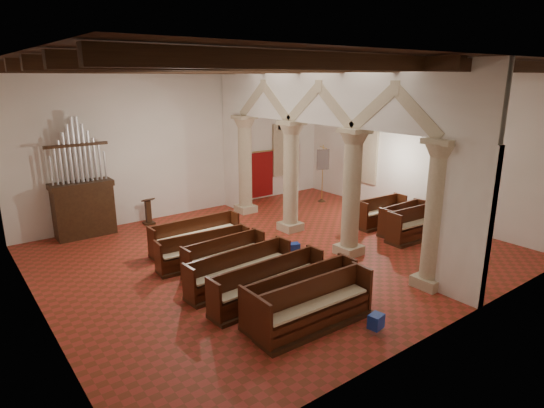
{
  "coord_description": "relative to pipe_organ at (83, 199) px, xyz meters",
  "views": [
    {
      "loc": [
        -8.53,
        -11.01,
        5.55
      ],
      "look_at": [
        0.18,
        0.5,
        1.52
      ],
      "focal_mm": 30.0,
      "sensor_mm": 36.0,
      "label": 1
    }
  ],
  "objects": [
    {
      "name": "nave_pew_0",
      "position": [
        2.37,
        -9.71,
        -0.99
      ],
      "size": [
        3.04,
        0.83,
        1.15
      ],
      "rotation": [
        0.0,
        0.0,
        -0.02
      ],
      "color": "#372211",
      "rests_on": "floor"
    },
    {
      "name": "nave_pew_2",
      "position": [
        2.27,
        -8.05,
        -1.02
      ],
      "size": [
        3.37,
        0.86,
        1.07
      ],
      "rotation": [
        0.0,
        0.0,
        0.04
      ],
      "color": "#372211",
      "rests_on": "floor"
    },
    {
      "name": "ceiling",
      "position": [
        4.5,
        -5.5,
        4.63
      ],
      "size": [
        14.0,
        14.0,
        0.0
      ],
      "primitive_type": "plane",
      "rotation": [
        3.14,
        0.0,
        0.0
      ],
      "color": "black",
      "rests_on": "wall_back"
    },
    {
      "name": "aisle_pew_0",
      "position": [
        9.05,
        -7.44,
        -0.98
      ],
      "size": [
        2.13,
        0.88,
        1.15
      ],
      "rotation": [
        0.0,
        0.0,
        -0.05
      ],
      "color": "#372211",
      "rests_on": "floor"
    },
    {
      "name": "hymnal_box_a",
      "position": [
        3.33,
        -10.66,
        -1.1
      ],
      "size": [
        0.38,
        0.33,
        0.33
      ],
      "primitive_type": "cube",
      "rotation": [
        0.0,
        0.0,
        0.18
      ],
      "color": "navy",
      "rests_on": "floor"
    },
    {
      "name": "processional_banner",
      "position": [
        10.08,
        -1.69,
        -0.54
      ],
      "size": [
        0.57,
        0.73,
        2.62
      ],
      "rotation": [
        0.0,
        0.0,
        -0.35
      ],
      "color": "#372211",
      "rests_on": "floor"
    },
    {
      "name": "arcade",
      "position": [
        6.3,
        -5.5,
        2.19
      ],
      "size": [
        0.9,
        11.9,
        6.0
      ],
      "color": "#C1AF90",
      "rests_on": "floor"
    },
    {
      "name": "nave_pew_5",
      "position": [
        2.12,
        -4.95,
        -1.04
      ],
      "size": [
        2.96,
        0.87,
        1.0
      ],
      "rotation": [
        0.0,
        0.0,
        -0.07
      ],
      "color": "#372211",
      "rests_on": "floor"
    },
    {
      "name": "wall_front",
      "position": [
        4.5,
        -11.5,
        1.63
      ],
      "size": [
        14.0,
        0.02,
        6.0
      ],
      "primitive_type": "cube",
      "color": "white",
      "rests_on": "floor"
    },
    {
      "name": "tube_heater_a",
      "position": [
        1.79,
        -9.66,
        -1.21
      ],
      "size": [
        0.83,
        0.45,
        0.09
      ],
      "primitive_type": "cylinder",
      "rotation": [
        0.0,
        1.57,
        -0.43
      ],
      "color": "silver",
      "rests_on": "floor"
    },
    {
      "name": "window_back",
      "position": [
        9.5,
        0.48,
        0.83
      ],
      "size": [
        1.0,
        0.03,
        2.2
      ],
      "primitive_type": "cube",
      "color": "#367965",
      "rests_on": "wall_back"
    },
    {
      "name": "window_right_b",
      "position": [
        11.48,
        -3.0,
        0.83
      ],
      "size": [
        0.03,
        1.0,
        2.2
      ],
      "primitive_type": "cube",
      "color": "#367965",
      "rests_on": "wall_right"
    },
    {
      "name": "hymnal_box_c",
      "position": [
        4.76,
        -6.07,
        -1.1
      ],
      "size": [
        0.4,
        0.36,
        0.34
      ],
      "primitive_type": "cube",
      "rotation": [
        0.0,
        0.0,
        -0.32
      ],
      "color": "navy",
      "rests_on": "floor"
    },
    {
      "name": "lectern",
      "position": [
        2.33,
        -0.12,
        -0.92
      ],
      "size": [
        0.43,
        0.44,
        1.08
      ],
      "rotation": [
        0.0,
        0.0,
        0.0
      ],
      "color": "#362111",
      "rests_on": "floor"
    },
    {
      "name": "dossal_curtain",
      "position": [
        8.0,
        0.42,
        -0.21
      ],
      "size": [
        1.8,
        0.07,
        2.17
      ],
      "color": "maroon",
      "rests_on": "floor"
    },
    {
      "name": "wall_right",
      "position": [
        11.5,
        -5.5,
        1.63
      ],
      "size": [
        0.02,
        12.0,
        6.0
      ],
      "primitive_type": "cube",
      "color": "white",
      "rests_on": "floor"
    },
    {
      "name": "window_right_a",
      "position": [
        11.48,
        -7.0,
        0.83
      ],
      "size": [
        0.03,
        1.0,
        2.2
      ],
      "primitive_type": "cube",
      "color": "#367965",
      "rests_on": "wall_right"
    },
    {
      "name": "nave_pew_3",
      "position": [
        2.16,
        -6.89,
        -1.03
      ],
      "size": [
        3.25,
        0.87,
        1.04
      ],
      "rotation": [
        0.0,
        0.0,
        0.06
      ],
      "color": "#372211",
      "rests_on": "floor"
    },
    {
      "name": "nave_pew_4",
      "position": [
        2.36,
        -5.74,
        -1.04
      ],
      "size": [
        2.64,
        0.8,
        1.01
      ],
      "rotation": [
        0.0,
        0.0,
        0.05
      ],
      "color": "#372211",
      "rests_on": "floor"
    },
    {
      "name": "wall_back",
      "position": [
        4.5,
        0.5,
        1.63
      ],
      "size": [
        14.0,
        0.02,
        6.0
      ],
      "primitive_type": "cube",
      "color": "white",
      "rests_on": "floor"
    },
    {
      "name": "hymnal_box_b",
      "position": [
        3.08,
        -8.65,
        -1.11
      ],
      "size": [
        0.4,
        0.37,
        0.33
      ],
      "primitive_type": "cube",
      "rotation": [
        0.0,
        0.0,
        -0.39
      ],
      "color": "navy",
      "rests_on": "floor"
    },
    {
      "name": "floor",
      "position": [
        4.5,
        -5.5,
        -1.37
      ],
      "size": [
        14.0,
        14.0,
        0.0
      ],
      "primitive_type": "plane",
      "color": "#A12F23",
      "rests_on": "ground"
    },
    {
      "name": "aisle_pew_1",
      "position": [
        9.45,
        -6.72,
        -1.01
      ],
      "size": [
        2.2,
        0.79,
        1.08
      ],
      "rotation": [
        0.0,
        0.0,
        0.03
      ],
      "color": "#372211",
      "rests_on": "floor"
    },
    {
      "name": "pipe_organ",
      "position": [
        0.0,
        0.0,
        0.0
      ],
      "size": [
        2.1,
        0.85,
        4.4
      ],
      "color": "#372211",
      "rests_on": "floor"
    },
    {
      "name": "wall_left",
      "position": [
        -2.5,
        -5.5,
        1.63
      ],
      "size": [
        0.02,
        12.0,
        6.0
      ],
      "primitive_type": "cube",
      "color": "white",
      "rests_on": "floor"
    },
    {
      "name": "nave_pew_1",
      "position": [
        2.5,
        -9.06,
        -1.0
      ],
      "size": [
        3.2,
        0.76,
        1.12
      ],
      "rotation": [
        0.0,
        0.0,
        0.01
      ],
      "color": "#372211",
      "rests_on": "floor"
    },
    {
      "name": "nave_pew_6",
      "position": [
        2.54,
        -3.63,
        -1.03
      ],
      "size": [
        3.11,
        0.71,
        1.04
      ],
      "rotation": [
        0.0,
        0.0,
        0.01
      ],
      "color": "#372211",
      "rests_on": "floor"
    },
    {
      "name": "tube_heater_b",
      "position": [
        2.79,
        -8.88,
        -1.21
      ],
      "size": [
        1.04,
        0.14,
        0.1
      ],
      "primitive_type": "cylinder",
      "rotation": [
        0.0,
        1.57,
        -0.03
      ],
      "color": "silver",
      "rests_on": "floor"
    },
    {
      "name": "ceiling_beams",
      "position": [
        4.5,
        -5.5,
        4.45
      ],
      "size": [
        13.8,
        11.8,
        0.3
      ],
      "primitive_type": null,
      "color": "#372211",
      "rests_on": "wall_back"
    },
    {
      "name": "aisle_pew_2",
      "position": [
        9.42,
        -5.71,
        -1.0
      ],
      "size": [
        2.2,
        0.86,
        1.12
      ],
      "rotation": [
        0.0,
        0.0,
        -0.05
      ],
      "color": "#372211",
      "rests_on": "floor"
    }
  ]
}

